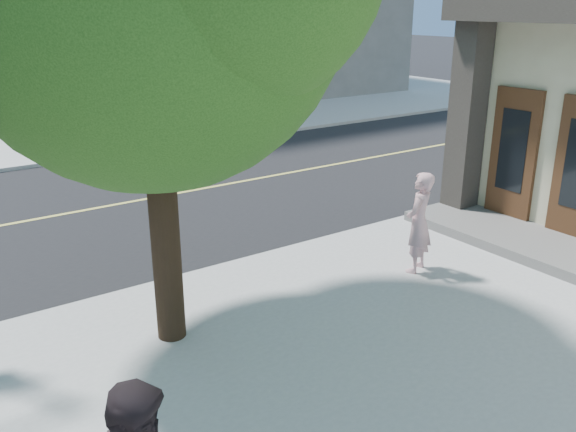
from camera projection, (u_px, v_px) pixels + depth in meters
sidewalk_ne at (178, 90)px, 32.03m from camera, size 29.00×25.00×0.12m
man_on_phone at (419, 223)px, 9.83m from camera, size 0.73×0.62×1.68m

